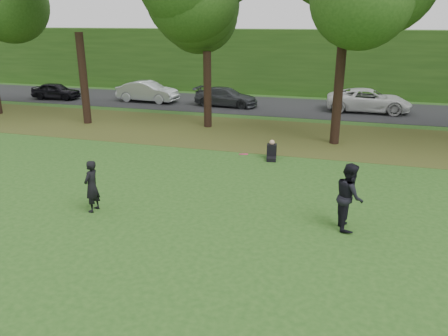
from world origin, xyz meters
name	(u,v)px	position (x,y,z in m)	size (l,w,h in m)	color
ground	(151,256)	(0.00, 0.00, 0.00)	(120.00, 120.00, 0.00)	#214B17
leaf_litter	(257,134)	(0.00, 13.00, 0.01)	(60.00, 7.00, 0.01)	#50471C
street	(281,106)	(0.00, 21.00, 0.01)	(70.00, 7.00, 0.02)	black
far_hedge	(294,62)	(0.00, 27.00, 2.50)	(70.00, 3.00, 5.00)	#204513
player_left	(92,186)	(-2.92, 2.06, 0.83)	(0.60, 0.40, 1.66)	black
player_right	(349,196)	(4.78, 3.06, 0.98)	(0.95, 0.74, 1.96)	black
parked_cars	(279,98)	(-0.06, 20.27, 0.72)	(34.36, 3.65, 1.48)	black
frisbee	(244,154)	(1.71, 2.91, 2.02)	(0.30, 0.30, 0.11)	#E81360
seated_person	(272,152)	(1.51, 8.96, 0.31)	(0.52, 0.78, 0.83)	black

